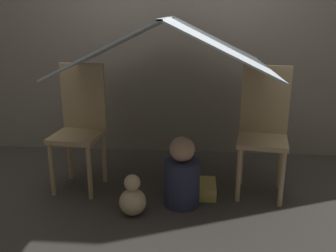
{
  "coord_description": "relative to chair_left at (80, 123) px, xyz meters",
  "views": [
    {
      "loc": [
        0.21,
        -2.58,
        1.37
      ],
      "look_at": [
        0.0,
        0.1,
        0.54
      ],
      "focal_mm": 40.0,
      "sensor_mm": 36.0,
      "label": 1
    }
  ],
  "objects": [
    {
      "name": "floor_cushion",
      "position": [
        0.91,
        -0.11,
        -0.48
      ],
      "size": [
        0.32,
        0.26,
        0.1
      ],
      "color": "#E5CC66",
      "rests_on": "ground_plane"
    },
    {
      "name": "plush_toy",
      "position": [
        0.48,
        -0.45,
        -0.41
      ],
      "size": [
        0.19,
        0.19,
        0.3
      ],
      "color": "beige",
      "rests_on": "ground_plane"
    },
    {
      "name": "chair_left",
      "position": [
        0.0,
        0.0,
        0.0
      ],
      "size": [
        0.4,
        0.4,
        0.98
      ],
      "rotation": [
        0.0,
        0.0,
        -0.12
      ],
      "color": "#D1B27F",
      "rests_on": "ground_plane"
    },
    {
      "name": "chair_right",
      "position": [
        1.42,
        -0.0,
        0.0
      ],
      "size": [
        0.42,
        0.42,
        0.98
      ],
      "rotation": [
        0.0,
        0.0,
        -0.17
      ],
      "color": "#D1B27F",
      "rests_on": "ground_plane"
    },
    {
      "name": "person_front",
      "position": [
        0.82,
        -0.27,
        -0.3
      ],
      "size": [
        0.26,
        0.26,
        0.52
      ],
      "color": "#2D3351",
      "rests_on": "ground_plane"
    },
    {
      "name": "sheet_canopy",
      "position": [
        0.7,
        -0.07,
        0.63
      ],
      "size": [
        1.42,
        1.24,
        0.35
      ],
      "color": "silver"
    },
    {
      "name": "ground_plane",
      "position": [
        0.7,
        -0.18,
        -0.53
      ],
      "size": [
        8.8,
        8.8,
        0.0
      ],
      "primitive_type": "plane",
      "color": "#47423D"
    },
    {
      "name": "wall_back",
      "position": [
        0.7,
        0.84,
        0.72
      ],
      "size": [
        7.0,
        0.05,
        2.5
      ],
      "color": "gray",
      "rests_on": "ground_plane"
    }
  ]
}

